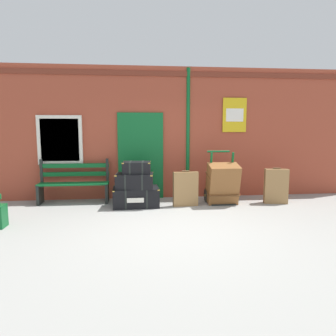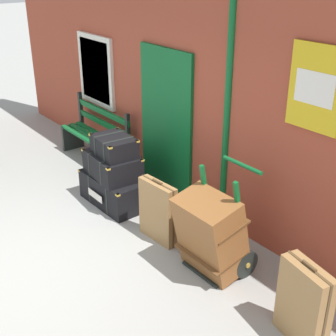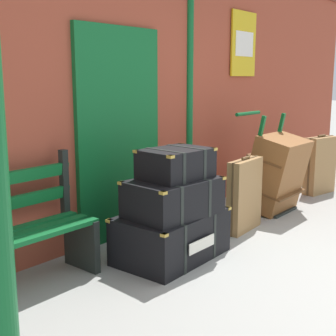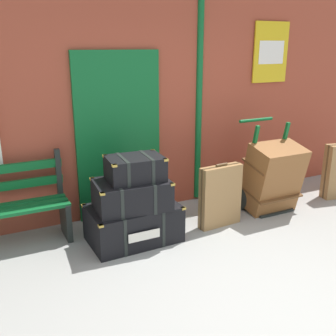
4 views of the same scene
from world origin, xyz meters
name	(u,v)px [view 1 (image 1 of 4)]	position (x,y,z in m)	size (l,w,h in m)	color
ground_plane	(175,229)	(0.00, 0.00, 0.00)	(60.00, 60.00, 0.00)	gray
brick_facade	(161,133)	(-0.02, 2.60, 1.60)	(10.40, 0.35, 3.20)	#9E422D
platform_bench	(74,184)	(-2.10, 2.16, 0.44)	(1.60, 0.43, 1.01)	#0F5B28
steamer_trunk_base	(136,197)	(-0.67, 1.66, 0.21)	(1.03, 0.69, 0.43)	black
steamer_trunk_middle	(135,181)	(-0.69, 1.62, 0.58)	(0.85, 0.61, 0.33)	black
steamer_trunk_top	(137,168)	(-0.64, 1.63, 0.87)	(0.64, 0.49, 0.27)	black
porters_trolley	(220,191)	(1.30, 1.79, 0.27)	(0.71, 0.60, 1.20)	black
large_brown_trunk	(223,184)	(1.30, 1.62, 0.48)	(0.70, 0.62, 0.95)	brown
suitcase_slate	(276,186)	(2.55, 1.58, 0.40)	(0.55, 0.29, 0.84)	olive
suitcase_charcoal	(186,189)	(0.44, 1.55, 0.38)	(0.57, 0.18, 0.81)	olive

